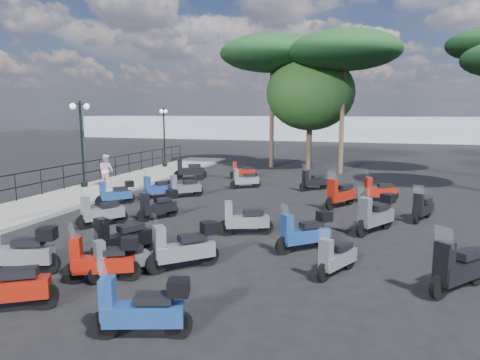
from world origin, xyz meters
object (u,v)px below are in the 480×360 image
(lamp_post_2, at_px, (164,133))
(scooter_13, at_px, (103,260))
(scooter_25, at_px, (423,208))
(scooter_3, at_px, (157,188))
(scooter_18, at_px, (336,258))
(scooter_16, at_px, (313,181))
(scooter_4, at_px, (116,193))
(pine_2, at_px, (273,54))
(pedestrian_far, at_px, (106,170))
(broadleaf_tree, at_px, (310,93))
(scooter_2, at_px, (158,206))
(scooter_8, at_px, (121,239))
(scooter_21, at_px, (379,191))
(scooter_26, at_px, (340,195))
(scooter_6, at_px, (3,287))
(scooter_7, at_px, (120,261))
(scooter_1, at_px, (19,251))
(scooter_23, at_px, (459,268))
(scooter_5, at_px, (189,170))
(scooter_14, at_px, (184,248))
(scooter_12, at_px, (142,310))
(scooter_20, at_px, (244,220))
(scooter_24, at_px, (376,215))
(lamp_post_1, at_px, (82,138))
(scooter_10, at_px, (186,186))
(scooter_19, at_px, (305,233))
(scooter_15, at_px, (245,180))
(scooter_9, at_px, (101,213))
(pine_0, at_px, (345,51))
(scooter_11, at_px, (244,171))

(lamp_post_2, distance_m, scooter_13, 18.78)
(scooter_25, bearing_deg, scooter_3, 19.26)
(scooter_18, bearing_deg, scooter_16, -53.00)
(scooter_4, height_order, scooter_25, scooter_25)
(pine_2, bearing_deg, scooter_3, -100.78)
(pedestrian_far, xyz_separation_m, broadleaf_tree, (8.06, 10.09, 3.87))
(scooter_2, relative_size, scooter_8, 0.85)
(scooter_21, height_order, scooter_26, scooter_26)
(scooter_6, height_order, scooter_16, scooter_6)
(scooter_7, bearing_deg, scooter_1, 49.24)
(scooter_7, distance_m, scooter_26, 9.57)
(scooter_1, bearing_deg, pine_2, -22.08)
(scooter_7, xyz_separation_m, scooter_26, (4.08, 8.66, 0.10))
(scooter_23, bearing_deg, scooter_5, -6.08)
(scooter_14, distance_m, scooter_23, 5.84)
(scooter_12, relative_size, scooter_20, 1.03)
(broadleaf_tree, bearing_deg, scooter_24, -73.96)
(lamp_post_2, bearing_deg, scooter_4, -84.00)
(scooter_8, relative_size, scooter_16, 1.34)
(lamp_post_1, xyz_separation_m, scooter_10, (5.34, -0.30, -1.93))
(lamp_post_2, relative_size, scooter_8, 2.25)
(scooter_13, relative_size, scooter_24, 0.92)
(scooter_14, xyz_separation_m, scooter_24, (4.24, 4.52, 0.03))
(scooter_8, bearing_deg, scooter_18, -148.51)
(lamp_post_1, xyz_separation_m, scooter_19, (11.30, -5.94, -1.91))
(lamp_post_1, height_order, scooter_6, lamp_post_1)
(scooter_15, xyz_separation_m, scooter_23, (7.52, -10.15, 0.08))
(lamp_post_1, bearing_deg, scooter_21, 8.86)
(scooter_4, distance_m, scooter_18, 10.20)
(scooter_4, xyz_separation_m, broadleaf_tree, (5.71, 12.93, 4.33))
(scooter_1, distance_m, scooter_10, 9.16)
(scooter_21, relative_size, scooter_26, 0.91)
(scooter_5, relative_size, scooter_6, 0.99)
(scooter_5, bearing_deg, scooter_23, -168.70)
(scooter_4, bearing_deg, scooter_8, 169.79)
(scooter_6, relative_size, scooter_20, 1.02)
(scooter_23, bearing_deg, scooter_9, 28.28)
(scooter_9, relative_size, pine_0, 0.17)
(lamp_post_2, bearing_deg, scooter_18, -62.76)
(scooter_10, distance_m, scooter_13, 9.24)
(scooter_21, bearing_deg, scooter_6, 126.38)
(scooter_11, bearing_deg, pine_2, -23.91)
(lamp_post_2, bearing_deg, scooter_13, -77.89)
(lamp_post_2, bearing_deg, scooter_16, -36.74)
(scooter_1, distance_m, scooter_23, 9.40)
(scooter_8, height_order, scooter_11, scooter_8)
(scooter_20, bearing_deg, scooter_1, 116.25)
(scooter_21, distance_m, scooter_26, 2.13)
(scooter_6, xyz_separation_m, scooter_16, (3.72, 14.05, -0.07))
(scooter_25, bearing_deg, scooter_23, 113.98)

